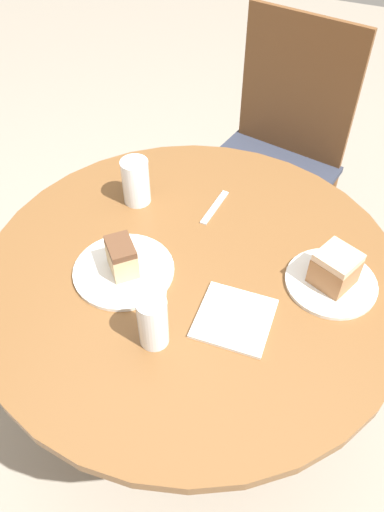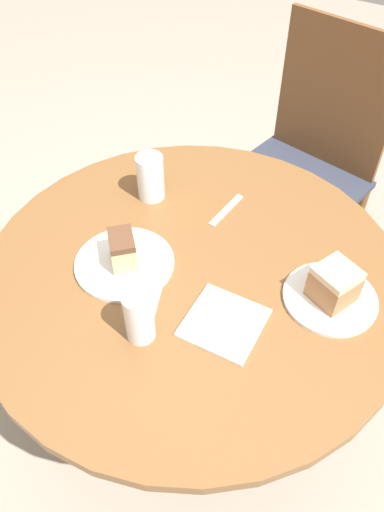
# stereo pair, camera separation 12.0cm
# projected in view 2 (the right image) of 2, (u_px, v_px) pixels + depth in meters

# --- Properties ---
(ground_plane) EXTENTS (8.00, 8.00, 0.00)m
(ground_plane) POSITION_uv_depth(u_px,v_px,m) (192.00, 404.00, 1.76)
(ground_plane) COLOR gray
(table) EXTENTS (1.05, 1.05, 0.72)m
(table) POSITION_uv_depth(u_px,v_px,m) (192.00, 306.00, 1.35)
(table) COLOR brown
(table) RESTS_ON ground_plane
(chair) EXTENTS (0.54, 0.48, 0.99)m
(chair) POSITION_uv_depth(u_px,v_px,m) (308.00, 158.00, 1.89)
(chair) COLOR brown
(chair) RESTS_ON ground_plane
(plate_near) EXTENTS (0.25, 0.25, 0.01)m
(plate_near) POSITION_uv_depth(u_px,v_px,m) (125.00, 263.00, 1.24)
(plate_near) COLOR silver
(plate_near) RESTS_ON table
(plate_far) EXTENTS (0.22, 0.22, 0.01)m
(plate_far) POSITION_uv_depth(u_px,v_px,m) (330.00, 298.00, 1.16)
(plate_far) COLOR silver
(plate_far) RESTS_ON table
(cake_slice_near) EXTENTS (0.10, 0.10, 0.09)m
(cake_slice_near) POSITION_uv_depth(u_px,v_px,m) (123.00, 250.00, 1.20)
(cake_slice_near) COLOR tan
(cake_slice_near) RESTS_ON plate_near
(cake_slice_far) EXTENTS (0.12, 0.12, 0.09)m
(cake_slice_far) POSITION_uv_depth(u_px,v_px,m) (334.00, 284.00, 1.12)
(cake_slice_far) COLOR #9E6B42
(cake_slice_far) RESTS_ON plate_far
(glass_lemonade) EXTENTS (0.06, 0.06, 0.13)m
(glass_lemonade) POSITION_uv_depth(u_px,v_px,m) (139.00, 318.00, 1.05)
(glass_lemonade) COLOR beige
(glass_lemonade) RESTS_ON table
(glass_water) EXTENTS (0.08, 0.08, 0.13)m
(glass_water) POSITION_uv_depth(u_px,v_px,m) (151.00, 179.00, 1.38)
(glass_water) COLOR silver
(glass_water) RESTS_ON table
(napkin_stack) EXTENTS (0.17, 0.17, 0.01)m
(napkin_stack) POSITION_uv_depth(u_px,v_px,m) (224.00, 323.00, 1.11)
(napkin_stack) COLOR silver
(napkin_stack) RESTS_ON table
(fork) EXTENTS (0.08, 0.15, 0.00)m
(fork) POSITION_uv_depth(u_px,v_px,m) (154.00, 303.00, 1.15)
(fork) COLOR silver
(fork) RESTS_ON table
(spoon) EXTENTS (0.03, 0.15, 0.00)m
(spoon) POSITION_uv_depth(u_px,v_px,m) (226.00, 210.00, 1.38)
(spoon) COLOR silver
(spoon) RESTS_ON table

